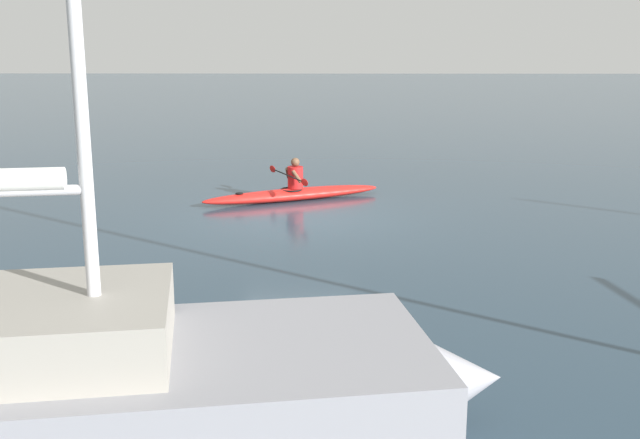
{
  "coord_description": "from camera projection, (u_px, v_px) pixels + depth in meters",
  "views": [
    {
      "loc": [
        -0.72,
        16.24,
        3.77
      ],
      "look_at": [
        -0.55,
        3.12,
        0.71
      ],
      "focal_mm": 42.64,
      "sensor_mm": 36.0,
      "label": 1
    }
  ],
  "objects": [
    {
      "name": "kayaker",
      "position": [
        295.0,
        176.0,
        18.49
      ],
      "size": [
        1.08,
        2.26,
        0.75
      ],
      "color": "red",
      "rests_on": "kayak"
    },
    {
      "name": "sailboat_outer_mooring",
      "position": [
        46.0,
        394.0,
        6.87
      ],
      "size": [
        8.25,
        3.62,
        8.92
      ],
      "color": "gray",
      "rests_on": "ground"
    },
    {
      "name": "ground_plane",
      "position": [
        297.0,
        219.0,
        16.68
      ],
      "size": [
        160.0,
        160.0,
        0.0
      ],
      "primitive_type": "plane",
      "color": "#283D4C"
    },
    {
      "name": "kayak",
      "position": [
        293.0,
        194.0,
        18.58
      ],
      "size": [
        4.44,
        2.49,
        0.3
      ],
      "color": "red",
      "rests_on": "ground"
    }
  ]
}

